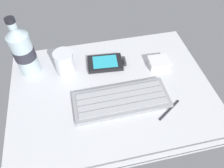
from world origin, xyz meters
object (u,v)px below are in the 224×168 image
at_px(juice_cup, 65,64).
at_px(charger_block, 159,62).
at_px(water_bottle, 23,51).
at_px(keyboard, 121,100).
at_px(handheld_device, 107,63).
at_px(stylus_pen, 169,110).

relative_size(juice_cup, charger_block, 1.21).
distance_m(water_bottle, charger_block, 0.45).
xyz_separation_m(keyboard, water_bottle, (-0.27, 0.19, 0.08)).
bearing_deg(water_bottle, juice_cup, -14.00).
height_order(handheld_device, water_bottle, water_bottle).
bearing_deg(handheld_device, water_bottle, 174.61).
distance_m(handheld_device, charger_block, 0.18).
bearing_deg(stylus_pen, juice_cup, 109.65).
relative_size(keyboard, handheld_device, 2.20).
height_order(water_bottle, charger_block, water_bottle).
distance_m(keyboard, charger_block, 0.21).
distance_m(keyboard, handheld_device, 0.17).
height_order(juice_cup, stylus_pen, juice_cup).
distance_m(charger_block, stylus_pen, 0.19).
xyz_separation_m(handheld_device, charger_block, (0.18, -0.04, 0.00)).
bearing_deg(handheld_device, juice_cup, -178.01).
bearing_deg(charger_block, water_bottle, 171.56).
distance_m(handheld_device, water_bottle, 0.27).
height_order(juice_cup, charger_block, juice_cup).
bearing_deg(juice_cup, charger_block, -6.32).
relative_size(handheld_device, stylus_pen, 1.39).
bearing_deg(juice_cup, handheld_device, 1.99).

